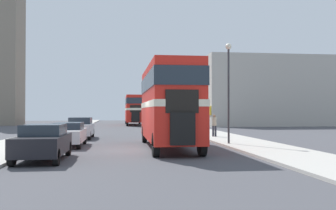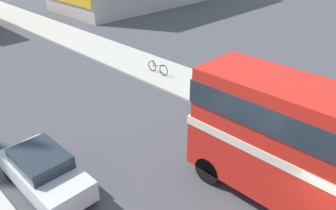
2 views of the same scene
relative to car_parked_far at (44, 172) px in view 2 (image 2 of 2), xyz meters
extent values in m
cube|color=red|center=(5.45, -7.65, 0.56)|extent=(2.35, 9.39, 1.70)
cube|color=beige|center=(5.45, -7.65, 1.57)|extent=(2.38, 9.43, 0.31)
cylinder|color=black|center=(4.42, -3.92, -0.26)|extent=(0.28, 1.06, 1.06)
cylinder|color=black|center=(6.49, -3.92, -0.26)|extent=(0.28, 1.06, 1.06)
cube|color=silver|center=(0.00, -0.03, -0.12)|extent=(1.72, 4.06, 0.77)
cube|color=#232D38|center=(0.00, 0.13, 0.51)|extent=(1.52, 2.11, 0.49)
cylinder|color=black|center=(0.76, -1.62, -0.47)|extent=(0.20, 0.64, 0.64)
cylinder|color=black|center=(-0.76, 1.55, -0.47)|extent=(0.20, 0.64, 0.64)
cylinder|color=black|center=(0.76, 1.55, -0.47)|extent=(0.20, 0.64, 0.64)
cylinder|color=#282833|center=(9.73, -0.71, -0.28)|extent=(0.15, 0.15, 0.79)
cylinder|color=#282833|center=(9.91, -0.71, -0.28)|extent=(0.15, 0.15, 0.79)
cylinder|color=tan|center=(9.82, -0.71, 0.43)|extent=(0.33, 0.33, 0.63)
sphere|color=#9E7051|center=(9.82, -0.71, 0.85)|extent=(0.21, 0.21, 0.21)
torus|color=black|center=(10.09, 4.13, -0.32)|extent=(0.05, 0.71, 0.71)
torus|color=black|center=(10.09, 5.18, -0.32)|extent=(0.05, 0.71, 0.71)
cylinder|color=black|center=(10.09, 4.66, -0.17)|extent=(0.04, 1.06, 0.34)
cylinder|color=black|center=(10.09, 5.03, -0.10)|extent=(0.04, 0.04, 0.43)
camera|label=1|loc=(2.88, -27.83, 1.23)|focal=40.00mm
camera|label=2|loc=(-3.39, -9.48, 7.65)|focal=35.00mm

